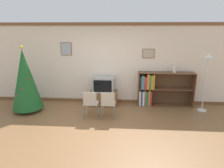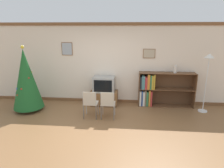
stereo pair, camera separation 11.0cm
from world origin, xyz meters
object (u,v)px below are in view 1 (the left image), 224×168
(tv_console, at_px, (104,98))
(folding_chair_right, at_px, (108,103))
(bookshelf, at_px, (154,89))
(standing_lamp, at_px, (207,68))
(folding_chair_left, at_px, (90,103))
(vase, at_px, (175,69))
(christmas_tree, at_px, (25,80))
(television, at_px, (103,84))

(tv_console, distance_m, folding_chair_right, 1.14)
(folding_chair_right, xyz_separation_m, bookshelf, (1.44, 1.16, 0.09))
(folding_chair_right, distance_m, standing_lamp, 3.14)
(folding_chair_left, xyz_separation_m, vase, (2.54, 1.16, 0.79))
(folding_chair_left, bearing_deg, christmas_tree, 168.66)
(tv_console, relative_size, bookshelf, 0.50)
(vase, bearing_deg, standing_lamp, -22.84)
(tv_console, distance_m, bookshelf, 1.72)
(folding_chair_left, distance_m, bookshelf, 2.27)
(tv_console, xyz_separation_m, vase, (2.29, 0.08, 1.02))
(vase, relative_size, standing_lamp, 0.14)
(vase, xyz_separation_m, standing_lamp, (0.86, -0.36, 0.12))
(christmas_tree, xyz_separation_m, folding_chair_right, (2.56, -0.41, -0.54))
(television, bearing_deg, bookshelf, 2.71)
(christmas_tree, height_order, vase, christmas_tree)
(bookshelf, bearing_deg, folding_chair_right, -141.12)
(folding_chair_left, relative_size, bookshelf, 0.46)
(folding_chair_right, bearing_deg, bookshelf, 38.88)
(folding_chair_right, relative_size, standing_lamp, 0.45)
(television, relative_size, folding_chair_left, 0.87)
(folding_chair_left, xyz_separation_m, folding_chair_right, (0.50, 0.00, 0.00))
(folding_chair_left, xyz_separation_m, standing_lamp, (3.40, 0.80, 0.91))
(christmas_tree, height_order, folding_chair_right, christmas_tree)
(television, bearing_deg, christmas_tree, -163.85)
(tv_console, bearing_deg, folding_chair_left, -103.06)
(bookshelf, bearing_deg, tv_console, -177.38)
(christmas_tree, distance_m, standing_lamp, 5.49)
(folding_chair_right, xyz_separation_m, vase, (2.04, 1.16, 0.79))
(television, bearing_deg, folding_chair_right, -76.91)
(christmas_tree, xyz_separation_m, tv_console, (2.31, 0.67, -0.77))
(television, bearing_deg, standing_lamp, -5.18)
(christmas_tree, bearing_deg, bookshelf, 10.60)
(folding_chair_left, relative_size, standing_lamp, 0.45)
(standing_lamp, bearing_deg, bookshelf, 165.96)
(tv_console, bearing_deg, folding_chair_right, -76.94)
(christmas_tree, bearing_deg, folding_chair_left, -11.34)
(tv_console, height_order, bookshelf, bookshelf)
(television, relative_size, folding_chair_right, 0.87)
(christmas_tree, relative_size, folding_chair_left, 2.48)
(bookshelf, height_order, standing_lamp, standing_lamp)
(vase, distance_m, standing_lamp, 0.94)
(tv_console, xyz_separation_m, bookshelf, (1.69, 0.08, 0.32))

